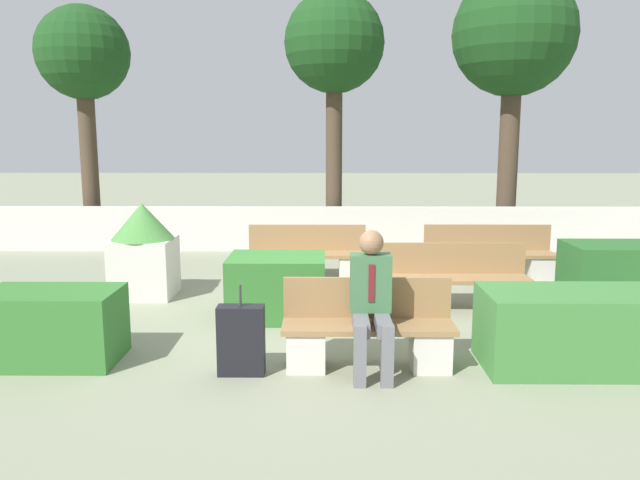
{
  "coord_description": "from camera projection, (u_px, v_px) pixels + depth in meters",
  "views": [
    {
      "loc": [
        0.27,
        -7.19,
        2.19
      ],
      "look_at": [
        0.2,
        0.5,
        0.9
      ],
      "focal_mm": 35.0,
      "sensor_mm": 36.0,
      "label": 1
    }
  ],
  "objects": [
    {
      "name": "hedge_block_near_left",
      "position": [
        277.0,
        287.0,
        7.56
      ],
      "size": [
        1.16,
        0.9,
        0.76
      ],
      "color": "#33702D",
      "rests_on": "ground_plane"
    },
    {
      "name": "person_seated_man",
      "position": [
        371.0,
        296.0,
        5.74
      ],
      "size": [
        0.38,
        0.64,
        1.33
      ],
      "color": "slate",
      "rests_on": "ground_plane"
    },
    {
      "name": "planter_corner_left",
      "position": [
        144.0,
        249.0,
        8.53
      ],
      "size": [
        0.85,
        0.85,
        1.29
      ],
      "color": "beige",
      "rests_on": "ground_plane"
    },
    {
      "name": "ground_plane",
      "position": [
        303.0,
        321.0,
        7.45
      ],
      "size": [
        60.0,
        60.0,
        0.0
      ],
      "primitive_type": "plane",
      "color": "gray"
    },
    {
      "name": "bench_front",
      "position": [
        368.0,
        336.0,
        5.94
      ],
      "size": [
        1.63,
        0.48,
        0.83
      ],
      "color": "#937047",
      "rests_on": "ground_plane"
    },
    {
      "name": "tree_center_right",
      "position": [
        514.0,
        38.0,
        12.6
      ],
      "size": [
        2.5,
        2.5,
        5.47
      ],
      "color": "#473828",
      "rests_on": "ground_plane"
    },
    {
      "name": "bench_back",
      "position": [
        307.0,
        260.0,
        9.52
      ],
      "size": [
        1.81,
        0.49,
        0.83
      ],
      "rotation": [
        0.0,
        0.0,
        -0.21
      ],
      "color": "#937047",
      "rests_on": "ground_plane"
    },
    {
      "name": "hedge_block_mid_left",
      "position": [
        51.0,
        326.0,
        6.07
      ],
      "size": [
        1.3,
        0.77,
        0.71
      ],
      "color": "#33702D",
      "rests_on": "ground_plane"
    },
    {
      "name": "hedge_block_mid_right",
      "position": [
        571.0,
        330.0,
        5.91
      ],
      "size": [
        1.66,
        0.86,
        0.74
      ],
      "color": "#3D7A38",
      "rests_on": "ground_plane"
    },
    {
      "name": "suitcase",
      "position": [
        241.0,
        340.0,
        5.75
      ],
      "size": [
        0.43,
        0.19,
        0.85
      ],
      "color": "black",
      "rests_on": "ground_plane"
    },
    {
      "name": "tree_center_left",
      "position": [
        334.0,
        48.0,
        11.96
      ],
      "size": [
        1.93,
        1.93,
        4.93
      ],
      "color": "#473828",
      "rests_on": "ground_plane"
    },
    {
      "name": "tree_leftmost",
      "position": [
        83.0,
        59.0,
        12.14
      ],
      "size": [
        1.81,
        1.81,
        4.69
      ],
      "color": "#473828",
      "rests_on": "ground_plane"
    },
    {
      "name": "bench_left_side",
      "position": [
        489.0,
        259.0,
        9.53
      ],
      "size": [
        1.96,
        0.49,
        0.83
      ],
      "rotation": [
        0.0,
        0.0,
        -0.14
      ],
      "color": "#937047",
      "rests_on": "ground_plane"
    },
    {
      "name": "bench_right_side",
      "position": [
        445.0,
        284.0,
        7.9
      ],
      "size": [
        2.11,
        0.48,
        0.83
      ],
      "rotation": [
        0.0,
        0.0,
        -0.17
      ],
      "color": "#937047",
      "rests_on": "ground_plane"
    },
    {
      "name": "hedge_block_near_right",
      "position": [
        632.0,
        276.0,
        7.96
      ],
      "size": [
        1.66,
        0.87,
        0.83
      ],
      "color": "#286028",
      "rests_on": "ground_plane"
    },
    {
      "name": "perimeter_wall",
      "position": [
        311.0,
        229.0,
        12.01
      ],
      "size": [
        14.95,
        0.3,
        0.84
      ],
      "color": "beige",
      "rests_on": "ground_plane"
    }
  ]
}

